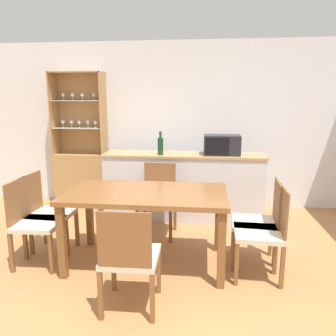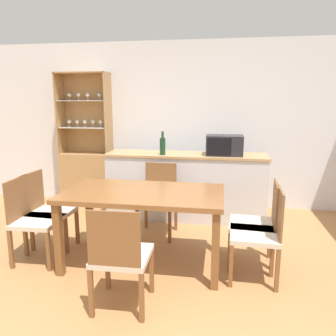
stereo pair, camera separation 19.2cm
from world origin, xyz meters
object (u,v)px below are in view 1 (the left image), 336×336
(dining_chair_side_right_far, at_px, (259,222))
(display_cabinet, at_px, (82,168))
(dining_chair_side_left_far, at_px, (47,213))
(dining_chair_head_far, at_px, (158,199))
(dining_chair_side_left_near, at_px, (34,222))
(dining_table, at_px, (146,200))
(dining_chair_side_right_near, at_px, (263,232))
(wine_bottle, at_px, (160,146))
(dining_chair_head_near, at_px, (130,257))
(microwave, at_px, (222,145))

(dining_chair_side_right_far, bearing_deg, display_cabinet, 59.55)
(display_cabinet, xyz_separation_m, dining_chair_side_left_far, (0.26, -1.75, -0.14))
(dining_chair_head_far, bearing_deg, dining_chair_side_left_far, 31.80)
(display_cabinet, xyz_separation_m, dining_chair_side_right_far, (2.53, -1.76, -0.14))
(display_cabinet, height_order, dining_chair_side_left_near, display_cabinet)
(dining_chair_head_far, distance_m, dining_chair_side_left_near, 1.45)
(dining_table, xyz_separation_m, dining_chair_head_far, (0.00, 0.77, -0.23))
(dining_chair_side_left_far, bearing_deg, dining_table, 86.16)
(dining_chair_side_right_near, height_order, wine_bottle, wine_bottle)
(dining_chair_head_near, bearing_deg, dining_chair_side_right_near, 28.28)
(dining_chair_side_right_near, bearing_deg, dining_chair_side_left_far, 85.55)
(display_cabinet, xyz_separation_m, dining_chair_side_right_near, (2.53, -2.02, -0.14))
(dining_chair_side_right_far, relative_size, wine_bottle, 2.77)
(dining_chair_side_right_near, bearing_deg, wine_bottle, 42.09)
(dining_chair_side_right_far, relative_size, microwave, 1.81)
(dining_chair_side_right_far, height_order, dining_chair_head_far, same)
(microwave, xyz_separation_m, wine_bottle, (-0.83, -0.12, -0.01))
(display_cabinet, xyz_separation_m, dining_chair_side_left_near, (0.26, -2.02, -0.14))
(dining_chair_side_right_far, bearing_deg, dining_chair_head_far, 64.66)
(dining_table, bearing_deg, dining_chair_side_left_near, -173.34)
(dining_chair_side_left_far, height_order, microwave, microwave)
(dining_table, distance_m, dining_chair_side_left_near, 1.17)
(display_cabinet, height_order, dining_chair_side_right_near, display_cabinet)
(dining_chair_side_left_far, xyz_separation_m, dining_chair_side_right_near, (2.27, -0.27, 0.00))
(dining_chair_head_far, xyz_separation_m, wine_bottle, (-0.03, 0.48, 0.61))
(dining_chair_side_right_far, distance_m, microwave, 1.43)
(dining_chair_head_far, relative_size, dining_chair_side_right_near, 1.00)
(dining_chair_side_right_far, height_order, dining_chair_side_left_far, same)
(dining_chair_side_left_far, relative_size, wine_bottle, 2.77)
(dining_chair_head_far, relative_size, wine_bottle, 2.77)
(dining_chair_side_left_far, bearing_deg, dining_chair_side_right_far, 92.71)
(microwave, height_order, wine_bottle, wine_bottle)
(dining_chair_head_near, bearing_deg, dining_chair_side_left_near, 149.43)
(microwave, bearing_deg, dining_chair_side_left_near, -142.10)
(microwave, bearing_deg, dining_chair_head_far, -143.00)
(display_cabinet, relative_size, dining_chair_head_far, 2.36)
(dining_chair_head_near, bearing_deg, microwave, 68.40)
(wine_bottle, bearing_deg, dining_chair_side_right_far, -44.24)
(dining_chair_side_right_near, xyz_separation_m, wine_bottle, (-1.16, 1.39, 0.61))
(dining_chair_side_right_near, distance_m, dining_chair_head_near, 1.30)
(display_cabinet, relative_size, dining_chair_side_left_near, 2.36)
(dining_chair_side_right_far, relative_size, dining_chair_side_left_near, 1.00)
(display_cabinet, height_order, dining_chair_side_right_far, display_cabinet)
(microwave, bearing_deg, dining_chair_side_right_far, -75.06)
(dining_chair_side_left_near, distance_m, microwave, 2.53)
(dining_chair_head_near, distance_m, dining_chair_side_left_near, 1.31)
(dining_chair_head_far, distance_m, dining_chair_side_right_near, 1.45)
(dining_chair_head_far, distance_m, wine_bottle, 0.78)
(microwave, bearing_deg, dining_chair_side_right_near, -77.54)
(wine_bottle, bearing_deg, dining_chair_head_near, -89.26)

